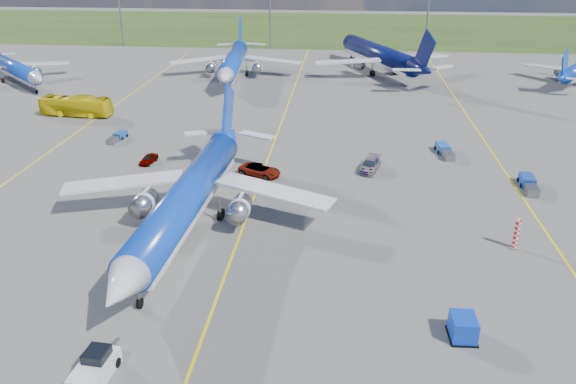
# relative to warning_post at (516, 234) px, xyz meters

# --- Properties ---
(ground) EXTENTS (400.00, 400.00, 0.00)m
(ground) POSITION_rel_warning_post_xyz_m (-26.00, -8.00, -1.50)
(ground) COLOR #5A5A57
(ground) RESTS_ON ground
(grass_strip) EXTENTS (400.00, 80.00, 0.01)m
(grass_strip) POSITION_rel_warning_post_xyz_m (-26.00, 142.00, -1.50)
(grass_strip) COLOR #2D4719
(grass_strip) RESTS_ON ground
(taxiway_lines) EXTENTS (60.25, 160.00, 0.02)m
(taxiway_lines) POSITION_rel_warning_post_xyz_m (-25.83, 19.70, -1.49)
(taxiway_lines) COLOR yellow
(taxiway_lines) RESTS_ON ground
(floodlight_masts) EXTENTS (202.20, 0.50, 22.70)m
(floodlight_masts) POSITION_rel_warning_post_xyz_m (-16.00, 102.00, 11.06)
(floodlight_masts) COLOR slate
(floodlight_masts) RESTS_ON ground
(warning_post) EXTENTS (0.50, 0.50, 3.00)m
(warning_post) POSITION_rel_warning_post_xyz_m (0.00, 0.00, 0.00)
(warning_post) COLOR red
(warning_post) RESTS_ON ground
(bg_jet_nw) EXTENTS (41.03, 40.61, 8.59)m
(bg_jet_nw) POSITION_rel_warning_post_xyz_m (-81.84, 58.41, -1.50)
(bg_jet_nw) COLOR #0D3BBD
(bg_jet_nw) RESTS_ON ground
(bg_jet_nnw) EXTENTS (32.64, 41.08, 10.16)m
(bg_jet_nnw) POSITION_rel_warning_post_xyz_m (-39.13, 67.00, -1.50)
(bg_jet_nnw) COLOR #0D3BBD
(bg_jet_nnw) RESTS_ON ground
(bg_jet_n) EXTENTS (47.02, 52.36, 11.24)m
(bg_jet_n) POSITION_rel_warning_post_xyz_m (-9.11, 75.72, -1.50)
(bg_jet_n) COLOR #080F44
(bg_jet_n) RESTS_ON ground
(main_airliner) EXTENTS (31.87, 40.89, 10.38)m
(main_airliner) POSITION_rel_warning_post_xyz_m (-31.13, 0.62, -1.50)
(main_airliner) COLOR #0D3BBD
(main_airliner) RESTS_ON ground
(pushback_tug) EXTENTS (2.29, 5.41, 1.81)m
(pushback_tug) POSITION_rel_warning_post_xyz_m (-32.02, -20.24, -0.77)
(pushback_tug) COLOR silver
(pushback_tug) RESTS_ON ground
(uld_container) EXTENTS (1.81, 2.23, 1.74)m
(uld_container) POSITION_rel_warning_post_xyz_m (-7.25, -13.75, -0.63)
(uld_container) COLOR #0D38C1
(uld_container) RESTS_ON ground
(apron_bus) EXTENTS (11.94, 3.66, 3.28)m
(apron_bus) POSITION_rel_warning_post_xyz_m (-59.72, 37.51, 0.14)
(apron_bus) COLOR yellow
(apron_bus) RESTS_ON ground
(service_car_a) EXTENTS (1.91, 3.56, 1.15)m
(service_car_a) POSITION_rel_warning_post_xyz_m (-41.12, 17.90, -0.92)
(service_car_a) COLOR #999999
(service_car_a) RESTS_ON ground
(service_car_b) EXTENTS (5.74, 4.21, 1.45)m
(service_car_b) POSITION_rel_warning_post_xyz_m (-26.22, 15.12, -0.77)
(service_car_b) COLOR #999999
(service_car_b) RESTS_ON ground
(service_car_c) EXTENTS (3.20, 5.29, 1.43)m
(service_car_c) POSITION_rel_warning_post_xyz_m (-12.77, 18.18, -0.78)
(service_car_c) COLOR #999999
(service_car_c) RESTS_ON ground
(baggage_tug_w) EXTENTS (1.74, 5.25, 1.16)m
(baggage_tug_w) POSITION_rel_warning_post_xyz_m (5.33, 14.38, -0.96)
(baggage_tug_w) COLOR #183A94
(baggage_tug_w) RESTS_ON ground
(baggage_tug_c) EXTENTS (1.71, 4.42, 0.97)m
(baggage_tug_c) POSITION_rel_warning_post_xyz_m (-48.53, 26.42, -1.05)
(baggage_tug_c) COLOR #194699
(baggage_tug_c) RESTS_ON ground
(baggage_tug_e) EXTENTS (2.02, 5.29, 1.16)m
(baggage_tug_e) POSITION_rel_warning_post_xyz_m (-2.60, 24.88, -0.96)
(baggage_tug_e) COLOR #1C56A9
(baggage_tug_e) RESTS_ON ground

